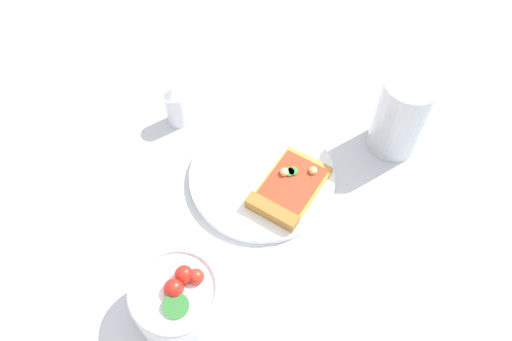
# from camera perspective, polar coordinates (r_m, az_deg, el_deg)

# --- Properties ---
(ground_plane) EXTENTS (2.40, 2.40, 0.00)m
(ground_plane) POSITION_cam_1_polar(r_m,az_deg,el_deg) (0.76, 1.86, -3.58)
(ground_plane) COLOR silver
(ground_plane) RESTS_ON ground
(plate) EXTENTS (0.22, 0.22, 0.01)m
(plate) POSITION_cam_1_polar(r_m,az_deg,el_deg) (0.77, 0.69, -0.70)
(plate) COLOR white
(plate) RESTS_ON ground_plane
(pizza_slice_main) EXTENTS (0.11, 0.14, 0.02)m
(pizza_slice_main) POSITION_cam_1_polar(r_m,az_deg,el_deg) (0.74, 3.48, -2.41)
(pizza_slice_main) COLOR gold
(pizza_slice_main) RESTS_ON plate
(salad_bowl) EXTENTS (0.12, 0.12, 0.09)m
(salad_bowl) POSITION_cam_1_polar(r_m,az_deg,el_deg) (0.66, -8.88, -14.12)
(salad_bowl) COLOR white
(salad_bowl) RESTS_ON ground_plane
(soda_glass) EXTENTS (0.08, 0.08, 0.14)m
(soda_glass) POSITION_cam_1_polar(r_m,az_deg,el_deg) (0.80, 16.19, 5.99)
(soda_glass) COLOR silver
(soda_glass) RESTS_ON ground_plane
(pepper_shaker) EXTENTS (0.03, 0.03, 0.08)m
(pepper_shaker) POSITION_cam_1_polar(r_m,az_deg,el_deg) (0.83, -9.21, 7.19)
(pepper_shaker) COLOR silver
(pepper_shaker) RESTS_ON ground_plane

